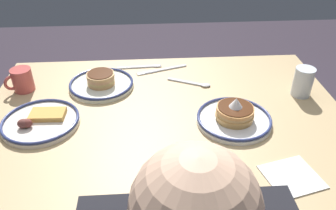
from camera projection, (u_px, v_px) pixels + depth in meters
dining_table at (165, 133)px, 1.28m from camera, size 1.33×0.96×0.76m
plate_near_main at (101, 83)px, 1.41m from camera, size 0.26×0.26×0.06m
plate_center_pancakes at (234, 117)px, 1.21m from camera, size 0.26×0.26×0.10m
plate_far_companion at (40, 121)px, 1.20m from camera, size 0.27×0.27×0.05m
coffee_mug at (22, 80)px, 1.38m from camera, size 0.11×0.08×0.09m
drinking_glass at (303, 83)px, 1.35m from camera, size 0.08×0.08×0.12m
paper_napkin at (292, 177)px, 1.00m from camera, size 0.18×0.17×0.00m
fork_far at (140, 67)px, 1.57m from camera, size 0.20×0.03×0.01m
butter_knife at (162, 70)px, 1.54m from camera, size 0.23×0.09×0.01m
tea_spoon at (195, 83)px, 1.44m from camera, size 0.17×0.09×0.01m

